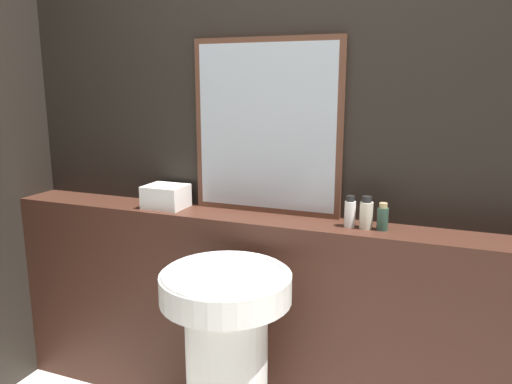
{
  "coord_description": "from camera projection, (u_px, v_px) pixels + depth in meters",
  "views": [
    {
      "loc": [
        0.72,
        -0.76,
        1.59
      ],
      "look_at": [
        -0.04,
        1.15,
        1.14
      ],
      "focal_mm": 35.0,
      "sensor_mm": 36.0,
      "label": 1
    }
  ],
  "objects": [
    {
      "name": "wall_back",
      "position": [
        286.0,
        158.0,
        2.31
      ],
      "size": [
        8.0,
        0.06,
        2.5
      ],
      "color": "black",
      "rests_on": "ground_plane"
    },
    {
      "name": "vanity_counter",
      "position": [
        274.0,
        321.0,
        2.34
      ],
      "size": [
        2.76,
        0.24,
        1.0
      ],
      "color": "#422319",
      "rests_on": "ground_plane"
    },
    {
      "name": "pedestal_sink",
      "position": [
        227.0,
        362.0,
        1.96
      ],
      "size": [
        0.5,
        0.5,
        0.9
      ],
      "color": "white",
      "rests_on": "ground_plane"
    },
    {
      "name": "mirror",
      "position": [
        266.0,
        127.0,
        2.26
      ],
      "size": [
        0.7,
        0.03,
        0.79
      ],
      "color": "#563323",
      "rests_on": "vanity_counter"
    },
    {
      "name": "towel_stack",
      "position": [
        166.0,
        196.0,
        2.42
      ],
      "size": [
        0.19,
        0.16,
        0.11
      ],
      "color": "white",
      "rests_on": "vanity_counter"
    },
    {
      "name": "shampoo_bottle",
      "position": [
        350.0,
        212.0,
        2.1
      ],
      "size": [
        0.05,
        0.05,
        0.13
      ],
      "color": "white",
      "rests_on": "vanity_counter"
    },
    {
      "name": "conditioner_bottle",
      "position": [
        366.0,
        214.0,
        2.07
      ],
      "size": [
        0.05,
        0.05,
        0.14
      ],
      "color": "beige",
      "rests_on": "vanity_counter"
    },
    {
      "name": "lotion_bottle",
      "position": [
        383.0,
        218.0,
        2.05
      ],
      "size": [
        0.05,
        0.05,
        0.12
      ],
      "color": "#2D4C3D",
      "rests_on": "vanity_counter"
    }
  ]
}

